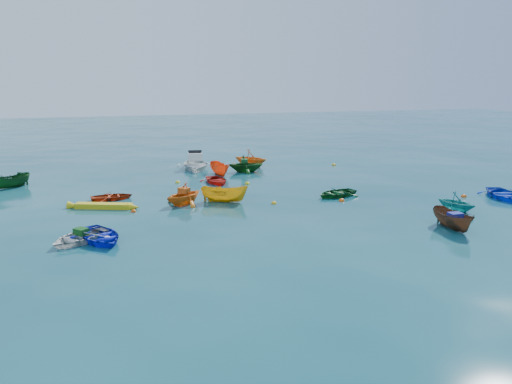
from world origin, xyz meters
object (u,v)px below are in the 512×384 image
object	(u,v)px
dinghy_white_near	(80,241)
dinghy_blue_sw	(100,241)
kayak_yellow	(104,208)
motorboat_white	(195,169)
dinghy_blue_se	(503,198)

from	to	relation	value
dinghy_white_near	dinghy_blue_sw	bearing A→B (deg)	33.93
kayak_yellow	motorboat_white	bearing A→B (deg)	-12.39
dinghy_blue_sw	dinghy_blue_se	xyz separation A→B (m)	(25.32, 1.83, 0.00)
motorboat_white	dinghy_white_near	bearing A→B (deg)	-109.35
dinghy_blue_sw	dinghy_blue_se	bearing A→B (deg)	-17.06
dinghy_blue_sw	motorboat_white	xyz separation A→B (m)	(7.68, 18.07, 0.00)
dinghy_blue_sw	kayak_yellow	world-z (taller)	dinghy_blue_sw
dinghy_blue_sw	dinghy_white_near	bearing A→B (deg)	145.57
dinghy_white_near	dinghy_blue_se	size ratio (longest dim) A/B	0.91
kayak_yellow	dinghy_white_near	bearing A→B (deg)	-169.29
dinghy_white_near	kayak_yellow	size ratio (longest dim) A/B	0.76
dinghy_blue_se	motorboat_white	world-z (taller)	motorboat_white
motorboat_white	dinghy_blue_sw	bearing A→B (deg)	-106.66
dinghy_white_near	kayak_yellow	distance (m)	6.25
dinghy_blue_sw	motorboat_white	world-z (taller)	motorboat_white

